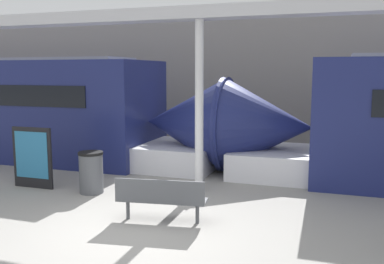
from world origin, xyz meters
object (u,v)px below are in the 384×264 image
Objects in this scene: trash_bin at (91,172)px; poster_board at (32,157)px; bench_near at (161,197)px; support_column_near at (199,108)px.

poster_board is at bearing -177.34° from trash_bin.
bench_near is 1.17× the size of poster_board.
support_column_near reaches higher than poster_board.
trash_bin is 2.89m from support_column_near.
support_column_near reaches higher than bench_near.
support_column_near is (0.02, 2.22, 1.47)m from bench_near.
poster_board reaches higher than trash_bin.
support_column_near is (2.31, 0.92, 1.48)m from trash_bin.
poster_board is 0.37× the size of support_column_near.
support_column_near is at bearing 21.70° from trash_bin.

